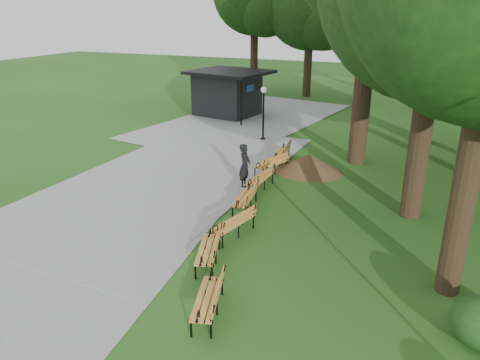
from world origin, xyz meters
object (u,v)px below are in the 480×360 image
at_px(person, 245,166).
at_px(bench_1, 208,250).
at_px(bench_0, 207,299).
at_px(bench_2, 233,223).
at_px(kiosk, 227,93).
at_px(dirt_mound, 309,163).
at_px(bench_5, 271,164).
at_px(bench_4, 260,179).
at_px(bench_6, 281,153).
at_px(bench_3, 245,198).
at_px(lamp_post, 264,102).

distance_m(person, bench_1, 6.10).
height_order(bench_0, bench_2, same).
distance_m(kiosk, bench_0, 21.59).
bearing_deg(dirt_mound, bench_5, -149.82).
bearing_deg(bench_2, bench_5, -159.16).
distance_m(dirt_mound, bench_5, 1.67).
bearing_deg(person, bench_2, -168.09).
height_order(bench_4, bench_6, same).
distance_m(person, kiosk, 13.33).
relative_size(dirt_mound, bench_0, 1.36).
distance_m(bench_0, bench_4, 8.15).
relative_size(kiosk, bench_6, 2.51).
relative_size(kiosk, dirt_mound, 1.85).
relative_size(dirt_mound, bench_4, 1.36).
xyz_separation_m(bench_1, bench_3, (-0.47, 3.84, 0.00)).
height_order(bench_0, bench_6, same).
relative_size(bench_4, bench_5, 1.00).
height_order(lamp_post, bench_2, lamp_post).
xyz_separation_m(person, dirt_mound, (1.91, 2.75, -0.49)).
relative_size(kiosk, bench_3, 2.51).
bearing_deg(person, bench_0, -169.13).
relative_size(person, bench_5, 0.94).
height_order(bench_1, bench_2, same).
bearing_deg(bench_5, bench_6, -154.65).
bearing_deg(bench_2, bench_0, 28.28).
distance_m(lamp_post, bench_6, 4.18).
height_order(person, dirt_mound, person).
distance_m(bench_0, bench_3, 6.10).
bearing_deg(bench_5, bench_2, 28.56).
height_order(person, bench_6, person).
xyz_separation_m(bench_1, bench_4, (-0.68, 5.90, 0.00)).
xyz_separation_m(bench_3, bench_4, (-0.21, 2.06, 0.00)).
bearing_deg(bench_2, bench_1, 14.07).
bearing_deg(bench_1, bench_5, 167.85).
xyz_separation_m(dirt_mound, bench_4, (-1.26, -2.78, 0.03)).
bearing_deg(bench_0, bench_6, 173.38).
relative_size(bench_1, bench_2, 1.00).
distance_m(dirt_mound, bench_2, 6.89).
bearing_deg(kiosk, bench_3, -52.71).
xyz_separation_m(bench_2, bench_4, (-0.64, 4.08, 0.00)).
bearing_deg(kiosk, bench_4, -49.62).
height_order(lamp_post, bench_0, lamp_post).
xyz_separation_m(bench_1, bench_5, (-0.86, 7.85, 0.00)).
xyz_separation_m(kiosk, bench_3, (7.00, -13.91, -1.05)).
bearing_deg(bench_4, dirt_mound, 158.98).
height_order(lamp_post, bench_6, lamp_post).
bearing_deg(bench_2, lamp_post, -151.51).
relative_size(bench_1, bench_5, 1.00).
distance_m(bench_2, bench_5, 6.08).
relative_size(bench_0, bench_4, 1.00).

